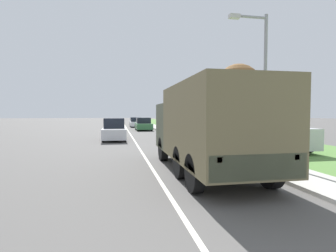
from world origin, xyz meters
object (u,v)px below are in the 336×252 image
(military_truck, at_px, (207,125))
(pickup_truck, at_px, (270,134))
(car_nearest_ahead, at_px, (114,130))
(car_fourth_ahead, at_px, (134,121))
(car_third_ahead, at_px, (136,123))
(lamp_post, at_px, (260,73))
(car_second_ahead, at_px, (143,125))

(military_truck, distance_m, pickup_truck, 7.95)
(car_nearest_ahead, relative_size, car_fourth_ahead, 1.01)
(pickup_truck, bearing_deg, car_third_ahead, 102.80)
(military_truck, height_order, lamp_post, lamp_post)
(car_nearest_ahead, height_order, pickup_truck, pickup_truck)
(car_second_ahead, bearing_deg, lamp_post, -83.65)
(car_third_ahead, height_order, car_fourth_ahead, car_third_ahead)
(car_second_ahead, relative_size, lamp_post, 0.75)
(car_nearest_ahead, height_order, car_fourth_ahead, car_nearest_ahead)
(car_nearest_ahead, bearing_deg, pickup_truck, -38.23)
(military_truck, xyz_separation_m, car_third_ahead, (-0.29, 32.33, -1.00))
(car_second_ahead, distance_m, pickup_truck, 19.80)
(car_nearest_ahead, xyz_separation_m, car_third_ahead, (3.06, 19.75, -0.09))
(military_truck, relative_size, car_fourth_ahead, 1.53)
(car_second_ahead, bearing_deg, car_third_ahead, 93.01)
(car_fourth_ahead, distance_m, lamp_post, 39.45)
(military_truck, bearing_deg, car_nearest_ahead, 104.95)
(car_nearest_ahead, distance_m, car_third_ahead, 19.98)
(car_nearest_ahead, distance_m, car_second_ahead, 12.22)
(car_third_ahead, bearing_deg, pickup_truck, -77.20)
(car_second_ahead, distance_m, car_third_ahead, 8.05)
(pickup_truck, bearing_deg, car_nearest_ahead, 141.77)
(car_nearest_ahead, bearing_deg, lamp_post, -61.99)
(car_nearest_ahead, xyz_separation_m, lamp_post, (6.06, -11.39, 3.02))
(military_truck, distance_m, car_third_ahead, 32.35)
(pickup_truck, bearing_deg, car_fourth_ahead, 99.42)
(military_truck, xyz_separation_m, car_second_ahead, (0.13, 24.29, -0.97))
(car_nearest_ahead, bearing_deg, car_third_ahead, 81.18)
(military_truck, relative_size, car_second_ahead, 1.62)
(car_nearest_ahead, distance_m, lamp_post, 13.25)
(car_fourth_ahead, height_order, pickup_truck, pickup_truck)
(car_second_ahead, height_order, pickup_truck, pickup_truck)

